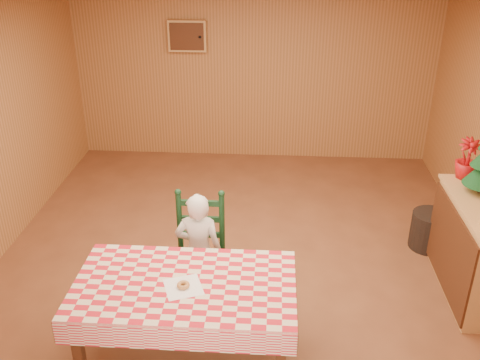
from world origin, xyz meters
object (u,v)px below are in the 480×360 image
Objects in this scene: shelf_unit at (477,249)px; seated_child at (199,251)px; dining_table at (185,292)px; ladder_chair at (200,253)px; storage_bin at (430,230)px.

seated_child is at bearing -172.32° from shelf_unit.
dining_table is 1.47× the size of seated_child.
storage_bin is (2.31, 1.03, -0.30)m from ladder_chair.
ladder_chair is 0.96× the size of seated_child.
dining_table is at bearing 90.00° from seated_child.
ladder_chair is 0.08m from seated_child.
shelf_unit is 3.08× the size of storage_bin.
ladder_chair is 0.87× the size of shelf_unit.
dining_table is 0.81m from ladder_chair.
shelf_unit is at bearing 23.02° from dining_table.
seated_child is at bearing -154.80° from storage_bin.
ladder_chair reaches higher than shelf_unit.
shelf_unit reaches higher than dining_table.
seated_child is 2.58m from storage_bin.
dining_table is 2.98m from storage_bin.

